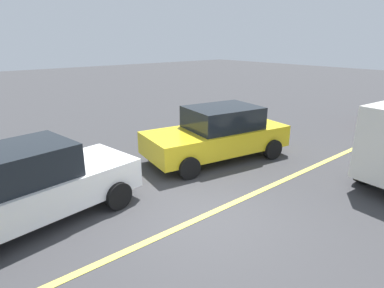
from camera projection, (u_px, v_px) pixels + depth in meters
ground_plane at (203, 217)px, 7.05m from camera, size 80.00×80.00×0.00m
lane_marking_centre at (284, 180)px, 8.87m from camera, size 28.00×0.16×0.01m
car_white_far_lane at (27, 186)px, 6.59m from camera, size 4.67×2.47×1.70m
car_yellow_behind_van at (218, 133)px, 10.28m from camera, size 4.83×2.70×1.68m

